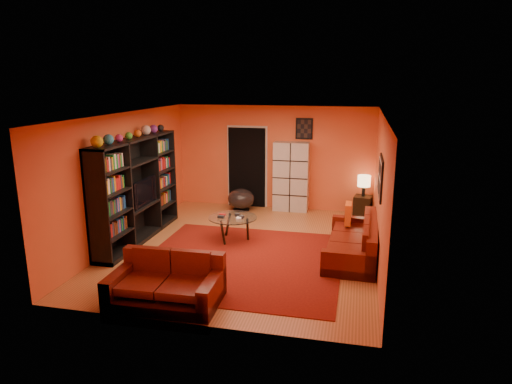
% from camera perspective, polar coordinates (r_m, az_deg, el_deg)
% --- Properties ---
extents(floor, '(6.00, 6.00, 0.00)m').
position_cam_1_polar(floor, '(9.11, -1.32, -6.91)').
color(floor, '#9A5B2F').
rests_on(floor, ground).
extents(ceiling, '(6.00, 6.00, 0.00)m').
position_cam_1_polar(ceiling, '(8.53, -1.42, 9.64)').
color(ceiling, white).
rests_on(ceiling, wall_back).
extents(wall_back, '(6.00, 0.00, 6.00)m').
position_cam_1_polar(wall_back, '(11.60, 2.27, 4.33)').
color(wall_back, '#E55D32').
rests_on(wall_back, floor).
extents(wall_front, '(6.00, 0.00, 6.00)m').
position_cam_1_polar(wall_front, '(5.97, -8.46, -5.21)').
color(wall_front, '#E55D32').
rests_on(wall_front, floor).
extents(wall_left, '(0.00, 6.00, 6.00)m').
position_cam_1_polar(wall_left, '(9.64, -15.94, 1.79)').
color(wall_left, '#E55D32').
rests_on(wall_left, floor).
extents(wall_right, '(0.00, 6.00, 6.00)m').
position_cam_1_polar(wall_right, '(8.48, 15.24, 0.21)').
color(wall_right, '#E55D32').
rests_on(wall_right, floor).
extents(rug, '(3.60, 3.60, 0.01)m').
position_cam_1_polar(rug, '(8.45, -1.82, -8.57)').
color(rug, '#5D0F0A').
rests_on(rug, floor).
extents(doorway, '(0.95, 0.10, 2.04)m').
position_cam_1_polar(doorway, '(11.76, -1.13, 3.08)').
color(doorway, black).
rests_on(doorway, floor).
extents(wall_art_right, '(0.03, 1.00, 0.70)m').
position_cam_1_polar(wall_art_right, '(8.12, 15.31, 1.78)').
color(wall_art_right, black).
rests_on(wall_art_right, wall_right).
extents(wall_art_back, '(0.42, 0.03, 0.52)m').
position_cam_1_polar(wall_art_back, '(11.37, 6.05, 7.88)').
color(wall_art_back, black).
rests_on(wall_art_back, wall_back).
extents(entertainment_unit, '(0.45, 3.00, 2.10)m').
position_cam_1_polar(entertainment_unit, '(9.59, -14.66, 0.28)').
color(entertainment_unit, black).
rests_on(entertainment_unit, floor).
extents(tv, '(0.96, 0.13, 0.55)m').
position_cam_1_polar(tv, '(9.61, -14.26, 0.01)').
color(tv, black).
rests_on(tv, entertainment_unit).
extents(sofa, '(0.97, 2.24, 0.85)m').
position_cam_1_polar(sofa, '(8.76, 12.44, -6.13)').
color(sofa, '#52110A').
rests_on(sofa, rug).
extents(loveseat, '(1.64, 1.01, 0.85)m').
position_cam_1_polar(loveseat, '(7.07, -11.00, -11.08)').
color(loveseat, '#52110A').
rests_on(loveseat, rug).
extents(throw_pillow, '(0.12, 0.42, 0.42)m').
position_cam_1_polar(throw_pillow, '(9.30, 11.45, -2.64)').
color(throw_pillow, orange).
rests_on(throw_pillow, sofa).
extents(coffee_table, '(0.99, 0.99, 0.50)m').
position_cam_1_polar(coffee_table, '(9.34, -2.93, -3.43)').
color(coffee_table, silver).
rests_on(coffee_table, floor).
extents(storage_cabinet, '(0.87, 0.39, 1.73)m').
position_cam_1_polar(storage_cabinet, '(11.41, 4.40, 1.91)').
color(storage_cabinet, beige).
rests_on(storage_cabinet, floor).
extents(bowl_chair, '(0.67, 0.67, 0.55)m').
position_cam_1_polar(bowl_chair, '(11.50, -1.87, -0.89)').
color(bowl_chair, black).
rests_on(bowl_chair, floor).
extents(side_table, '(0.46, 0.46, 0.50)m').
position_cam_1_polar(side_table, '(11.32, 13.18, -1.74)').
color(side_table, black).
rests_on(side_table, floor).
extents(table_lamp, '(0.31, 0.31, 0.51)m').
position_cam_1_polar(table_lamp, '(11.17, 13.35, 1.28)').
color(table_lamp, black).
rests_on(table_lamp, side_table).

